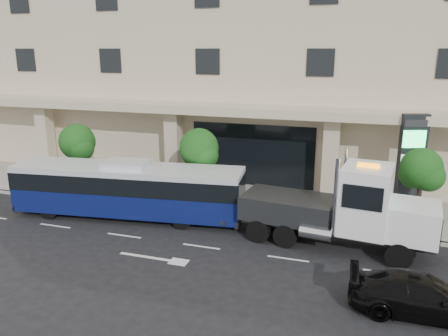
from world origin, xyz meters
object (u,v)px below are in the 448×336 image
at_px(black_sedan, 422,295).
at_px(signage_pylon, 411,164).
at_px(tow_truck, 344,210).
at_px(city_bus, 128,189).

xyz_separation_m(black_sedan, signage_pylon, (0.24, 9.63, 2.21)).
relative_size(tow_truck, black_sedan, 2.04).
relative_size(tow_truck, signage_pylon, 1.81).
relative_size(city_bus, tow_truck, 1.28).
relative_size(city_bus, black_sedan, 2.61).
distance_m(city_bus, tow_truck, 11.16).
xyz_separation_m(city_bus, signage_pylon, (14.23, 4.66, 1.32)).
height_order(tow_truck, black_sedan, tow_truck).
distance_m(city_bus, black_sedan, 14.87).
height_order(city_bus, black_sedan, city_bus).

